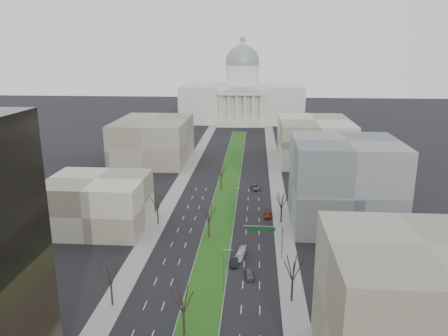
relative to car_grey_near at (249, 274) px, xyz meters
The scene contains 25 objects.
ground 60.08m from the car_grey_near, 98.43° to the left, with size 600.00×600.00×0.00m, color black.
median 59.07m from the car_grey_near, 98.57° to the left, with size 8.00×222.03×0.20m.
sidewalk_left 43.33m from the car_grey_near, 127.38° to the left, with size 5.00×330.00×0.15m, color gray.
sidewalk_right 35.51m from the car_grey_near, 75.82° to the left, with size 5.00×330.00×0.15m, color gray.
capitol 209.77m from the car_grey_near, 92.41° to the left, with size 80.00×46.00×55.00m.
building_beige_left 48.82m from the car_grey_near, 149.71° to the left, with size 26.00×22.00×14.00m, color gray.
building_tan_right 38.83m from the car_grey_near, 49.74° to the right, with size 26.00×24.00×22.00m, color gray.
building_grey_right 41.82m from the car_grey_near, 51.27° to the left, with size 28.00×26.00×24.00m, color slate.
building_far_left 108.96m from the car_grey_near, 113.78° to the left, with size 30.00×40.00×18.00m, color gray.
building_far_right 107.98m from the car_grey_near, 75.92° to the left, with size 30.00×40.00×18.00m, color gray.
tree_left_mid 29.56m from the car_grey_near, 154.19° to the right, with size 5.40×5.40×9.72m.
tree_left_far 38.28m from the car_grey_near, 133.48° to the left, with size 5.28×5.28×9.50m.
tree_right_mid 13.62m from the car_grey_near, 45.61° to the right, with size 5.52×5.52×9.94m.
tree_right_far 33.04m from the car_grey_near, 75.04° to the left, with size 5.04×5.04×9.07m.
tree_median_a 24.07m from the car_grey_near, 117.70° to the right, with size 5.40×5.40×9.72m.
tree_median_b 23.09m from the car_grey_near, 119.08° to the left, with size 5.40×5.40×9.72m.
tree_median_c 60.72m from the car_grey_near, 100.30° to the left, with size 5.40×5.40×9.72m.
streetlamp_median_b 8.55m from the car_grey_near, 132.11° to the right, with size 1.90×0.20×9.16m.
streetlamp_median_c 35.03m from the car_grey_near, 98.33° to the left, with size 1.90×0.20×9.16m.
mast_arm_signs 11.84m from the car_grey_near, 63.62° to the left, with size 9.12×0.24×8.09m.
car_grey_near is the anchor object (origin of this frame).
car_black 6.54m from the car_grey_near, 122.69° to the left, with size 1.62×4.65×1.53m, color black.
car_red 35.64m from the car_grey_near, 82.43° to the left, with size 2.01×4.95×1.44m, color maroon.
car_grey_far 61.22m from the car_grey_near, 89.06° to the left, with size 2.57×5.57×1.55m, color #55575E.
box_van 9.67m from the car_grey_near, 102.92° to the left, with size 1.51×6.46×1.80m, color white.
Camera 1 is at (9.59, -23.96, 47.69)m, focal length 35.00 mm.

